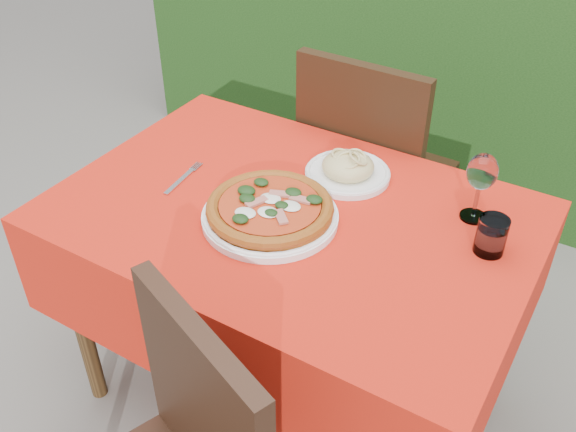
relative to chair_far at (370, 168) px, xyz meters
The scene contains 8 objects.
ground 0.80m from the chair_far, 87.21° to the right, with size 60.00×60.00×0.00m, color #64605A.
dining_table 0.57m from the chair_far, 87.21° to the right, with size 1.26×0.86×0.75m.
chair_far is the anchor object (origin of this frame).
pizza_plate 0.67m from the chair_far, 89.71° to the right, with size 0.36×0.36×0.07m.
pasta_plate 0.42m from the chair_far, 77.01° to the right, with size 0.24×0.24×0.07m.
water_glass 0.74m from the chair_far, 41.60° to the right, with size 0.07×0.07×0.10m.
wine_glass 0.66m from the chair_far, 38.03° to the right, with size 0.08×0.08×0.19m.
fork 0.72m from the chair_far, 116.56° to the right, with size 0.02×0.19×0.01m, color #BBBBC2.
Camera 1 is at (0.71, -1.18, 1.75)m, focal length 40.00 mm.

